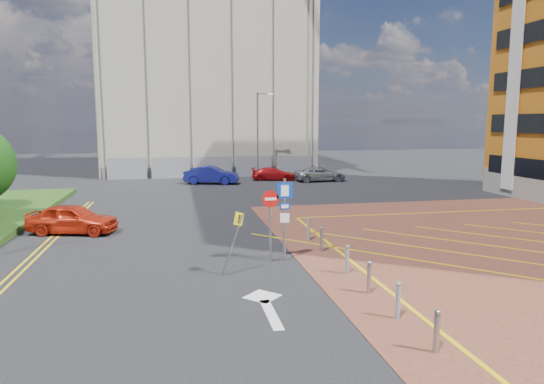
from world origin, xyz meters
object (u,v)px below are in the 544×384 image
object	(u,v)px
sign_cluster	(279,211)
car_blue_back	(211,175)
lamp_back	(258,132)
car_red_left	(72,219)
car_silver_back	(320,174)
warning_sign	(235,235)
car_red_back	(274,174)

from	to	relation	value
sign_cluster	car_blue_back	xyz separation A→B (m)	(-0.84, 24.13, -1.19)
lamp_back	sign_cluster	distance (m)	27.38
car_red_left	car_blue_back	distance (m)	19.27
car_blue_back	car_silver_back	size ratio (longest dim) A/B	1.00
warning_sign	car_blue_back	size ratio (longest dim) A/B	0.48
lamp_back	car_red_left	distance (m)	24.26
warning_sign	car_red_left	bearing A→B (deg)	131.05
sign_cluster	warning_sign	size ratio (longest dim) A/B	1.43
lamp_back	warning_sign	size ratio (longest dim) A/B	3.57
lamp_back	car_red_left	xyz separation A→B (m)	(-12.52, -20.45, -3.65)
lamp_back	sign_cluster	bearing A→B (deg)	-97.97
car_red_left	car_red_back	world-z (taller)	car_red_left
lamp_back	car_blue_back	distance (m)	6.52
car_red_back	car_silver_back	bearing A→B (deg)	-100.98
car_red_left	car_red_back	distance (m)	23.60
warning_sign	car_silver_back	distance (m)	27.72
warning_sign	car_red_back	xyz separation A→B (m)	(6.82, 27.11, -0.85)
car_red_left	car_silver_back	size ratio (longest dim) A/B	0.90
car_red_left	warning_sign	bearing A→B (deg)	-124.55
sign_cluster	car_red_back	distance (m)	26.29
car_red_left	car_blue_back	world-z (taller)	car_blue_back
warning_sign	lamp_back	bearing A→B (deg)	78.74
car_red_back	car_silver_back	xyz separation A→B (m)	(3.99, -1.60, 0.06)
car_red_back	sign_cluster	bearing A→B (deg)	-179.98
sign_cluster	car_blue_back	bearing A→B (deg)	91.98
lamp_back	warning_sign	bearing A→B (deg)	-101.26
warning_sign	car_red_back	bearing A→B (deg)	75.88
warning_sign	car_blue_back	xyz separation A→B (m)	(1.02, 25.47, -0.66)
sign_cluster	warning_sign	bearing A→B (deg)	-144.37
sign_cluster	car_blue_back	distance (m)	24.18
lamp_back	car_red_left	world-z (taller)	lamp_back
sign_cluster	car_blue_back	size ratio (longest dim) A/B	0.69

